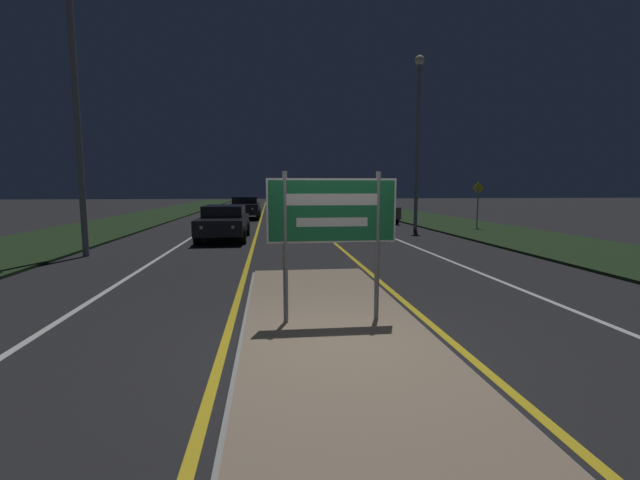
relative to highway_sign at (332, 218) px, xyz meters
name	(u,v)px	position (x,y,z in m)	size (l,w,h in m)	color
ground_plane	(341,347)	(0.00, -0.82, -1.64)	(160.00, 160.00, 0.00)	#232326
median_island	(332,324)	(0.00, 0.00, -1.60)	(2.66, 8.20, 0.10)	#999993
verge_left	(118,224)	(-9.50, 19.18, -1.60)	(5.00, 100.00, 0.08)	#1E3319
verge_right	(439,221)	(9.50, 19.18, -1.60)	(5.00, 100.00, 0.08)	#1E3319
centre_line_yellow_left	(261,218)	(-1.52, 24.18, -1.64)	(0.12, 70.00, 0.01)	gold
centre_line_yellow_right	(304,217)	(1.52, 24.18, -1.64)	(0.12, 70.00, 0.01)	gold
lane_line_white_left	(222,218)	(-4.20, 24.18, -1.64)	(0.12, 70.00, 0.01)	silver
lane_line_white_right	(341,217)	(4.20, 24.18, -1.64)	(0.12, 70.00, 0.01)	silver
edge_line_white_left	(178,218)	(-7.20, 24.18, -1.64)	(0.10, 70.00, 0.01)	silver
edge_line_white_right	(382,217)	(7.20, 24.18, -1.64)	(0.10, 70.00, 0.01)	silver
highway_sign	(332,218)	(0.00, 0.00, 0.00)	(1.90, 0.07, 2.21)	gray
streetlight_left_near	(71,28)	(-6.50, 7.50, 5.01)	(0.59, 0.59, 9.84)	gray
streetlight_right_near	(418,125)	(6.31, 14.43, 3.49)	(0.46, 0.46, 8.38)	gray
car_receding_0	(355,219)	(2.79, 12.09, -0.90)	(1.91, 4.20, 1.40)	navy
car_receding_1	(377,210)	(5.55, 19.30, -0.88)	(1.92, 4.35, 1.47)	#4C514C
car_approaching_0	(224,221)	(-2.75, 11.45, -0.90)	(1.90, 4.68, 1.37)	black
car_approaching_1	(245,207)	(-2.56, 23.35, -0.84)	(1.98, 4.71, 1.49)	black
warning_sign	(478,200)	(9.39, 14.12, -0.18)	(0.60, 0.06, 2.30)	gray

